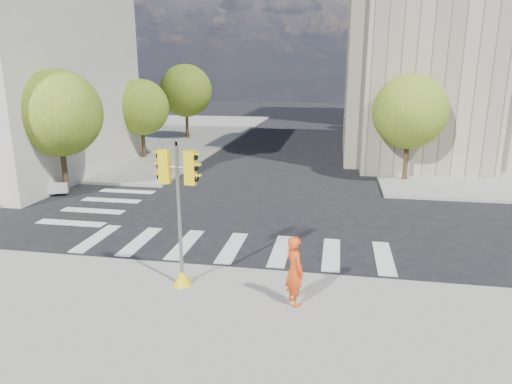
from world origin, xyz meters
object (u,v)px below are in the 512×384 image
photographer (294,271)px  planter_wall (5,191)px  traffic_signal (180,227)px  lamp_near (410,98)px  lamp_far (388,90)px

photographer → planter_wall: size_ratio=0.32×
traffic_signal → planter_wall: size_ratio=0.71×
lamp_near → photographer: bearing=-105.2°
lamp_near → traffic_signal: 21.54m
lamp_near → traffic_signal: bearing=-114.3°
photographer → planter_wall: photographer is taller
lamp_near → photographer: 21.04m
lamp_near → lamp_far: same height
traffic_signal → photographer: size_ratio=2.20×
lamp_far → traffic_signal: size_ratio=1.90×
lamp_far → photographer: (-5.44, -34.03, -3.46)m
lamp_far → planter_wall: size_ratio=1.35×
traffic_signal → lamp_far: bearing=78.8°
lamp_near → traffic_signal: (-8.79, -19.49, -2.64)m
lamp_near → planter_wall: bearing=-151.3°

